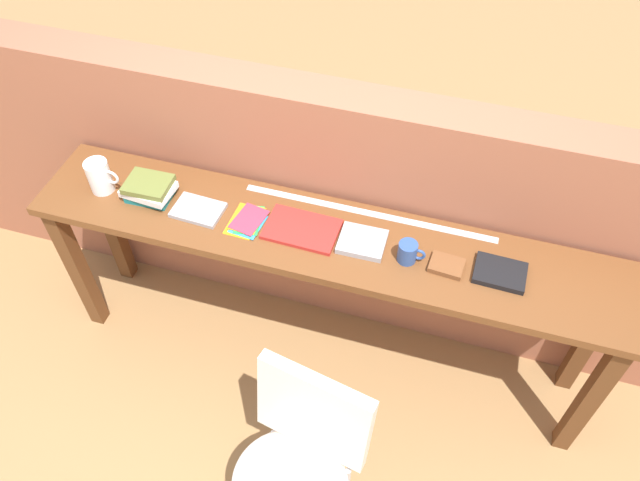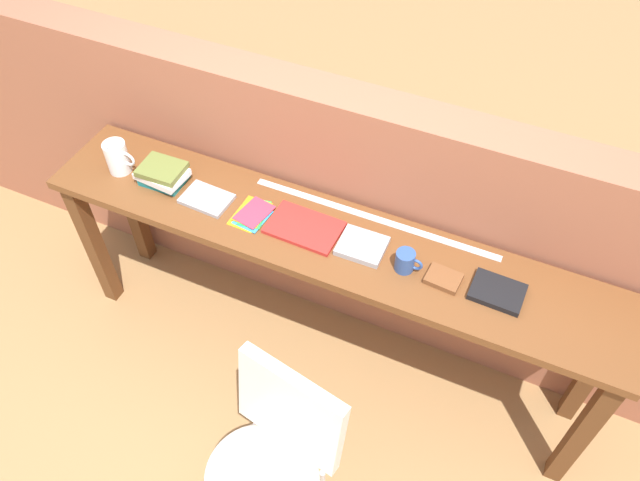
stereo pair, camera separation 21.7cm
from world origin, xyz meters
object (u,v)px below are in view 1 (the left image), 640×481
object	(u,v)px
book_stack_leftmost	(149,189)
leather_journal_brown	(447,265)
pitcher_white	(100,176)
mug	(408,252)
pamphlet_pile_colourful	(247,221)
magazine_cycling	(198,210)
book_repair_rightmost	(500,273)
book_open_centre	(302,229)
chair_white_moulded	(298,460)

from	to	relation	value
book_stack_leftmost	leather_journal_brown	xyz separation A→B (m)	(1.28, -0.02, -0.03)
pitcher_white	leather_journal_brown	bearing A→B (deg)	-0.22
mug	leather_journal_brown	xyz separation A→B (m)	(0.15, 0.01, -0.03)
pamphlet_pile_colourful	book_stack_leftmost	bearing A→B (deg)	177.33
magazine_cycling	pamphlet_pile_colourful	xyz separation A→B (m)	(0.22, 0.00, -0.00)
pamphlet_pile_colourful	mug	distance (m)	0.68
magazine_cycling	book_repair_rightmost	size ratio (longest dim) A/B	1.05
pitcher_white	book_repair_rightmost	distance (m)	1.70
book_open_centre	mug	world-z (taller)	mug
pamphlet_pile_colourful	leather_journal_brown	size ratio (longest dim) A/B	1.45
magazine_cycling	leather_journal_brown	xyz separation A→B (m)	(1.05, 0.00, 0.00)
chair_white_moulded	book_repair_rightmost	bearing A→B (deg)	53.83
mug	leather_journal_brown	size ratio (longest dim) A/B	0.85
mug	leather_journal_brown	world-z (taller)	mug
magazine_cycling	book_repair_rightmost	bearing A→B (deg)	4.01
magazine_cycling	book_open_centre	bearing A→B (deg)	5.81
leather_journal_brown	book_repair_rightmost	xyz separation A→B (m)	(0.20, 0.02, 0.00)
magazine_cycling	pamphlet_pile_colourful	bearing A→B (deg)	3.79
book_repair_rightmost	book_open_centre	bearing A→B (deg)	-178.36
book_open_centre	leather_journal_brown	distance (m)	0.60
pamphlet_pile_colourful	leather_journal_brown	world-z (taller)	leather_journal_brown
book_open_centre	mug	size ratio (longest dim) A/B	2.72
book_open_centre	book_repair_rightmost	world-z (taller)	book_repair_rightmost
book_stack_leftmost	book_open_centre	world-z (taller)	book_stack_leftmost
mug	leather_journal_brown	bearing A→B (deg)	1.87
chair_white_moulded	leather_journal_brown	size ratio (longest dim) A/B	6.86
leather_journal_brown	book_repair_rightmost	bearing A→B (deg)	10.69
pamphlet_pile_colourful	book_repair_rightmost	xyz separation A→B (m)	(1.03, 0.02, 0.01)
chair_white_moulded	mug	world-z (taller)	mug
pitcher_white	magazine_cycling	distance (m)	0.45
leather_journal_brown	chair_white_moulded	bearing A→B (deg)	-111.58
pitcher_white	book_repair_rightmost	bearing A→B (deg)	0.57
chair_white_moulded	magazine_cycling	size ratio (longest dim) A/B	4.31
book_open_centre	mug	bearing A→B (deg)	-2.05
magazine_cycling	mug	size ratio (longest dim) A/B	1.88
chair_white_moulded	book_open_centre	world-z (taller)	book_open_centre
magazine_cycling	book_open_centre	distance (m)	0.45
mug	book_repair_rightmost	distance (m)	0.36
pamphlet_pile_colourful	book_open_centre	xyz separation A→B (m)	(0.23, 0.02, 0.00)
chair_white_moulded	book_open_centre	distance (m)	0.89
pitcher_white	leather_journal_brown	world-z (taller)	pitcher_white
book_stack_leftmost	pamphlet_pile_colourful	bearing A→B (deg)	-2.67
pitcher_white	book_open_centre	bearing A→B (deg)	1.02
pitcher_white	book_stack_leftmost	world-z (taller)	pitcher_white
pitcher_white	book_repair_rightmost	size ratio (longest dim) A/B	0.94
magazine_cycling	leather_journal_brown	bearing A→B (deg)	2.99
chair_white_moulded	mug	xyz separation A→B (m)	(0.21, 0.75, 0.40)
chair_white_moulded	pamphlet_pile_colourful	world-z (taller)	pamphlet_pile_colourful
book_stack_leftmost	mug	xyz separation A→B (m)	(1.13, -0.03, 0.00)
chair_white_moulded	leather_journal_brown	xyz separation A→B (m)	(0.37, 0.76, 0.37)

